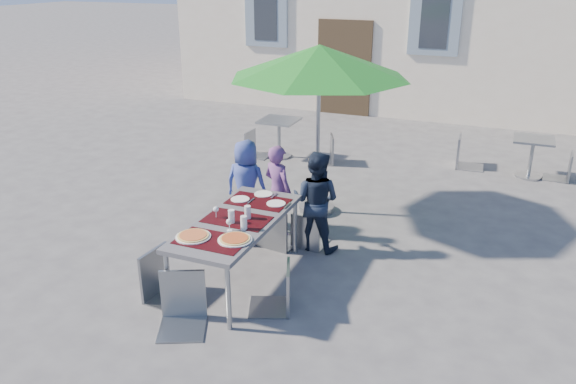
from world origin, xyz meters
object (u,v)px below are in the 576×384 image
at_px(dining_table, 237,224).
at_px(pizza_near_left, 193,236).
at_px(pizza_near_right, 235,239).
at_px(chair_2, 308,210).
at_px(bg_chair_l_1, 467,133).
at_px(chair_0, 236,201).
at_px(cafe_table_1, 532,152).
at_px(cafe_table_0, 279,132).
at_px(chair_4, 278,262).
at_px(bg_chair_r_0, 327,133).
at_px(child_1, 278,191).
at_px(chair_1, 276,204).
at_px(bg_chair_r_1, 567,150).
at_px(patio_umbrella, 319,63).
at_px(chair_5, 180,270).
at_px(chair_3, 160,247).
at_px(child_0, 246,184).
at_px(bg_chair_l_0, 254,129).
at_px(child_2, 316,201).

distance_m(dining_table, pizza_near_left, 0.60).
relative_size(pizza_near_left, pizza_near_right, 1.03).
height_order(chair_2, bg_chair_l_1, bg_chair_l_1).
xyz_separation_m(chair_0, cafe_table_1, (3.45, 4.01, -0.12)).
distance_m(dining_table, cafe_table_0, 4.51).
bearing_deg(chair_4, bg_chair_r_0, 102.82).
bearing_deg(chair_4, child_1, 113.41).
relative_size(chair_0, chair_4, 1.02).
bearing_deg(dining_table, chair_4, -28.59).
distance_m(chair_1, bg_chair_r_1, 5.32).
relative_size(chair_2, cafe_table_0, 1.22).
bearing_deg(cafe_table_1, patio_umbrella, -136.17).
bearing_deg(chair_5, cafe_table_0, 102.98).
bearing_deg(cafe_table_1, bg_chair_r_1, 9.48).
bearing_deg(chair_0, cafe_table_0, 104.38).
bearing_deg(chair_4, chair_3, -167.59).
relative_size(patio_umbrella, cafe_table_0, 3.42).
xyz_separation_m(child_0, chair_1, (0.62, -0.45, -0.01)).
relative_size(chair_3, bg_chair_l_0, 1.14).
bearing_deg(dining_table, bg_chair_l_0, 113.18).
height_order(chair_1, bg_chair_l_0, chair_1).
bearing_deg(patio_umbrella, bg_chair_l_0, 134.03).
bearing_deg(pizza_near_left, chair_5, -79.17).
bearing_deg(bg_chair_r_0, child_0, -92.87).
bearing_deg(pizza_near_left, child_1, 85.57).
distance_m(chair_2, chair_5, 2.09).
bearing_deg(bg_chair_r_0, bg_chair_l_0, -175.02).
bearing_deg(child_2, bg_chair_r_1, -125.75).
distance_m(bg_chair_r_0, cafe_table_1, 3.46).
relative_size(dining_table, bg_chair_r_0, 1.92).
relative_size(child_1, chair_2, 1.40).
relative_size(child_0, bg_chair_l_1, 1.16).
height_order(pizza_near_left, cafe_table_0, pizza_near_left).
xyz_separation_m(chair_5, bg_chair_r_1, (3.64, 5.92, -0.08)).
relative_size(dining_table, chair_2, 2.12).
relative_size(patio_umbrella, bg_chair_l_0, 2.73).
bearing_deg(child_1, pizza_near_right, 122.44).
bearing_deg(bg_chair_r_0, pizza_near_left, -87.50).
bearing_deg(chair_5, bg_chair_l_1, 71.08).
xyz_separation_m(child_0, bg_chair_l_0, (-1.23, 2.81, -0.08)).
relative_size(chair_2, chair_5, 0.86).
height_order(pizza_near_left, bg_chair_r_0, bg_chair_r_0).
xyz_separation_m(child_1, chair_3, (-0.51, -1.89, -0.01)).
relative_size(chair_4, patio_umbrella, 0.38).
relative_size(pizza_near_right, cafe_table_1, 0.51).
xyz_separation_m(chair_0, bg_chair_r_0, (0.04, 3.43, 0.01)).
height_order(child_2, chair_5, child_2).
xyz_separation_m(chair_1, chair_3, (-0.64, -1.54, 0.01)).
relative_size(chair_5, bg_chair_r_0, 1.05).
xyz_separation_m(pizza_near_right, chair_4, (0.42, 0.11, -0.22)).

